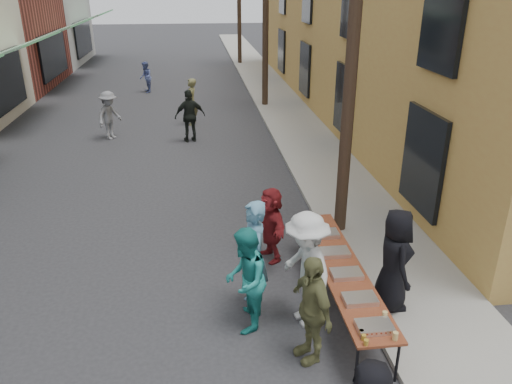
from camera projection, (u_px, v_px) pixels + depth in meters
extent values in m
plane|color=#28282B|center=(128.00, 334.00, 7.94)|extent=(120.00, 120.00, 0.00)
cube|color=gray|center=(280.00, 105.00, 22.17)|extent=(2.20, 60.00, 0.10)
cylinder|color=#2D2116|center=(355.00, 20.00, 9.39)|extent=(0.26, 0.26, 9.00)
cube|color=maroon|center=(341.00, 267.00, 8.42)|extent=(0.70, 4.00, 0.04)
cylinder|color=black|center=(357.00, 365.00, 6.82)|extent=(0.04, 0.04, 0.71)
cylinder|color=black|center=(397.00, 361.00, 6.89)|extent=(0.04, 0.04, 0.71)
cylinder|color=black|center=(301.00, 235.00, 10.25)|extent=(0.04, 0.04, 0.71)
cylinder|color=black|center=(328.00, 234.00, 10.32)|extent=(0.04, 0.04, 0.71)
cube|color=maroon|center=(374.00, 327.00, 6.89)|extent=(0.50, 0.33, 0.08)
cube|color=#B2B2B7|center=(360.00, 299.00, 7.48)|extent=(0.50, 0.33, 0.08)
cube|color=tan|center=(346.00, 274.00, 8.12)|extent=(0.50, 0.33, 0.08)
cube|color=#B2B2B7|center=(335.00, 252.00, 8.76)|extent=(0.50, 0.33, 0.08)
cube|color=tan|center=(325.00, 234.00, 9.40)|extent=(0.50, 0.33, 0.08)
cylinder|color=#A57F26|center=(366.00, 342.00, 6.59)|extent=(0.07, 0.07, 0.08)
cylinder|color=#A57F26|center=(364.00, 337.00, 6.68)|extent=(0.07, 0.07, 0.08)
cylinder|color=#A57F26|center=(361.00, 333.00, 6.78)|extent=(0.07, 0.07, 0.08)
cylinder|color=tan|center=(395.00, 336.00, 6.68)|extent=(0.08, 0.08, 0.12)
imported|color=#568AA7|center=(253.00, 256.00, 8.28)|extent=(0.57, 0.77, 1.96)
imported|color=teal|center=(245.00, 280.00, 7.79)|extent=(0.83, 0.97, 1.75)
imported|color=silver|center=(306.00, 270.00, 7.89)|extent=(1.02, 1.41, 1.96)
imported|color=#66673C|center=(311.00, 309.00, 7.15)|extent=(0.68, 1.08, 1.71)
imported|color=maroon|center=(271.00, 224.00, 9.83)|extent=(0.86, 1.49, 1.53)
imported|color=black|center=(394.00, 260.00, 8.15)|extent=(0.59, 0.88, 1.77)
imported|color=slate|center=(109.00, 115.00, 17.33)|extent=(1.09, 1.25, 1.68)
imported|color=black|center=(190.00, 116.00, 17.02)|extent=(1.12, 0.66, 1.79)
imported|color=#68663C|center=(192.00, 102.00, 19.03)|extent=(0.50, 0.69, 1.77)
imported|color=#5766A8|center=(146.00, 77.00, 24.54)|extent=(0.65, 0.79, 1.50)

